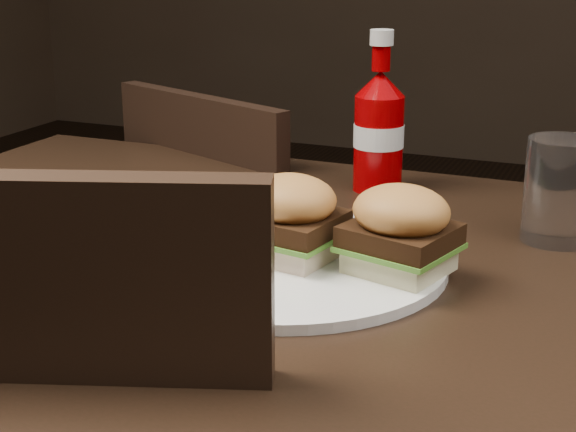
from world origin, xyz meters
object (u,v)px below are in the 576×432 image
at_px(ketchup_bottle, 378,145).
at_px(dining_table, 301,281).
at_px(tumbler, 559,192).
at_px(plate, 284,261).
at_px(chair_far, 281,312).

bearing_deg(ketchup_bottle, dining_table, -88.30).
relative_size(dining_table, tumbler, 10.20).
height_order(dining_table, tumbler, tumbler).
xyz_separation_m(plate, ketchup_bottle, (0.00, 0.30, 0.06)).
bearing_deg(dining_table, chair_far, 115.23).
relative_size(ketchup_bottle, tumbler, 1.09).
relative_size(plate, tumbler, 2.80).
bearing_deg(ketchup_bottle, plate, -90.68).
distance_m(ketchup_bottle, tumbler, 0.27).
bearing_deg(tumbler, chair_far, 142.97).
height_order(dining_table, ketchup_bottle, ketchup_bottle).
xyz_separation_m(chair_far, tumbler, (0.48, -0.37, 0.38)).
bearing_deg(chair_far, plate, 135.90).
height_order(chair_far, tumbler, tumbler).
bearing_deg(plate, ketchup_bottle, 89.32).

